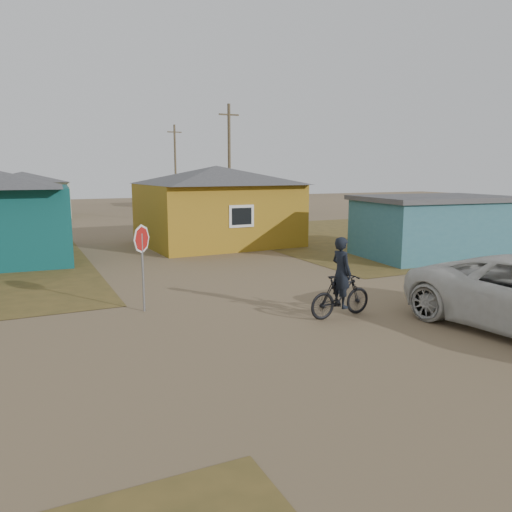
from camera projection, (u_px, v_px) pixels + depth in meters
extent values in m
plane|color=brown|center=(333.00, 328.00, 11.69)|extent=(120.00, 120.00, 0.00)
cube|color=brown|center=(407.00, 234.00, 29.20)|extent=(20.00, 18.00, 0.00)
cube|color=#9A7017|center=(217.00, 214.00, 24.96)|extent=(7.21, 6.24, 3.00)
pyramid|color=#3B3B3D|center=(216.00, 175.00, 24.63)|extent=(7.72, 6.76, 0.90)
cube|color=silver|center=(241.00, 216.00, 22.24)|extent=(1.20, 0.06, 1.00)
cube|color=black|center=(242.00, 216.00, 22.21)|extent=(0.95, 0.04, 0.75)
cube|color=#366C77|center=(433.00, 229.00, 21.30)|extent=(6.39, 4.61, 2.40)
cube|color=#3B3B3D|center=(435.00, 198.00, 21.09)|extent=(6.71, 4.93, 0.20)
cube|color=#ABBBA0|center=(24.00, 200.00, 39.16)|extent=(6.49, 5.60, 2.80)
pyramid|color=#3B3B3D|center=(22.00, 177.00, 38.86)|extent=(7.04, 6.15, 0.80)
cube|color=gray|center=(194.00, 193.00, 51.29)|extent=(6.41, 5.50, 2.80)
pyramid|color=#3B3B3D|center=(194.00, 175.00, 50.99)|extent=(6.95, 6.05, 0.80)
cylinder|color=brown|center=(229.00, 166.00, 33.35)|extent=(0.20, 0.20, 8.00)
cube|color=brown|center=(229.00, 115.00, 32.80)|extent=(1.40, 0.10, 0.10)
cylinder|color=brown|center=(175.00, 167.00, 48.01)|extent=(0.20, 0.20, 8.00)
cube|color=brown|center=(174.00, 132.00, 47.46)|extent=(1.40, 0.10, 0.10)
cylinder|color=gray|center=(143.00, 273.00, 12.94)|extent=(0.06, 0.06, 2.06)
imported|color=black|center=(341.00, 296.00, 12.52)|extent=(1.83, 0.61, 1.08)
imported|color=black|center=(341.00, 272.00, 12.42)|extent=(0.46, 0.67, 1.78)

